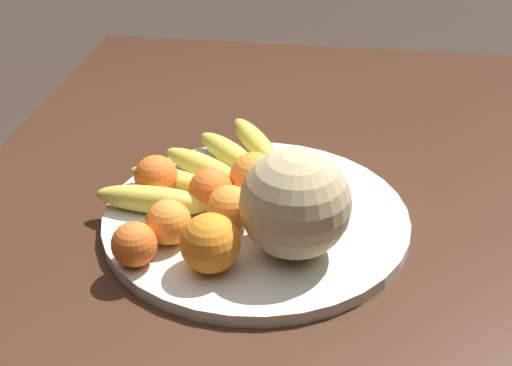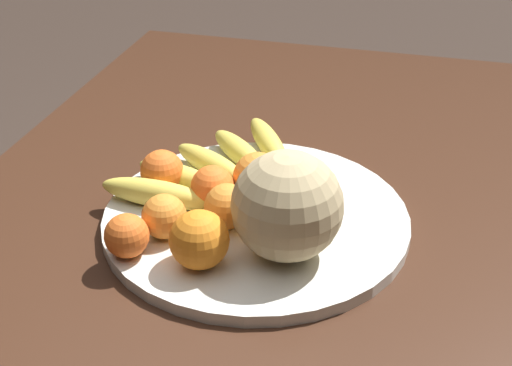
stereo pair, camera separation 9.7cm
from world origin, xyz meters
name	(u,v)px [view 1 (the left image)]	position (x,y,z in m)	size (l,w,h in m)	color
kitchen_table	(284,256)	(0.00, 0.00, 0.65)	(1.35, 0.99, 0.75)	#3D2316
fruit_bowl	(256,218)	(0.06, -0.03, 0.76)	(0.43, 0.43, 0.02)	silver
melon	(295,204)	(0.14, 0.03, 0.84)	(0.14, 0.14, 0.14)	tan
banana_bunch	(204,169)	(-0.02, -0.12, 0.79)	(0.30, 0.26, 0.04)	brown
orange_front_left	(168,222)	(0.14, -0.14, 0.80)	(0.06, 0.06, 0.06)	orange
orange_front_right	(156,177)	(0.03, -0.18, 0.80)	(0.06, 0.06, 0.06)	orange
orange_mid_center	(230,208)	(0.10, -0.06, 0.80)	(0.06, 0.06, 0.06)	orange
orange_back_left	(255,177)	(0.02, -0.04, 0.80)	(0.07, 0.07, 0.07)	orange
orange_back_right	(210,243)	(0.19, -0.07, 0.81)	(0.08, 0.08, 0.08)	orange
orange_top_small	(134,244)	(0.19, -0.17, 0.80)	(0.06, 0.06, 0.06)	orange
orange_side_extra	(211,190)	(0.06, -0.10, 0.80)	(0.06, 0.06, 0.06)	orange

